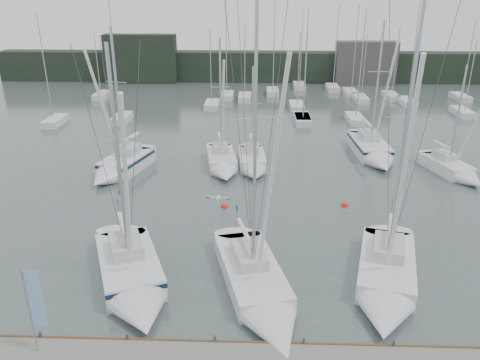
% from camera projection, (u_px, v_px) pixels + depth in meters
% --- Properties ---
extents(ground, '(160.00, 160.00, 0.00)m').
position_uv_depth(ground, '(259.00, 295.00, 24.95)').
color(ground, '#44524F').
rests_on(ground, ground).
extents(far_treeline, '(90.00, 4.00, 5.00)m').
position_uv_depth(far_treeline, '(258.00, 67.00, 81.29)').
color(far_treeline, black).
rests_on(far_treeline, ground).
extents(far_building_left, '(12.00, 3.00, 8.00)m').
position_uv_depth(far_building_left, '(141.00, 59.00, 79.52)').
color(far_building_left, black).
rests_on(far_building_left, ground).
extents(far_building_right, '(10.00, 3.00, 7.00)m').
position_uv_depth(far_building_right, '(365.00, 63.00, 78.47)').
color(far_building_right, '#44413F').
rests_on(far_building_right, ground).
extents(mast_forest, '(55.66, 27.34, 14.85)m').
position_uv_depth(mast_forest, '(294.00, 102.00, 65.26)').
color(mast_forest, silver).
rests_on(mast_forest, ground).
extents(sailboat_near_left, '(6.30, 9.53, 13.97)m').
position_uv_depth(sailboat_near_left, '(133.00, 283.00, 24.94)').
color(sailboat_near_left, silver).
rests_on(sailboat_near_left, ground).
extents(sailboat_near_center, '(5.39, 10.66, 16.08)m').
position_uv_depth(sailboat_near_center, '(262.00, 297.00, 24.00)').
color(sailboat_near_center, silver).
rests_on(sailboat_near_center, ground).
extents(sailboat_near_right, '(5.31, 9.86, 15.76)m').
position_uv_depth(sailboat_near_right, '(386.00, 286.00, 24.73)').
color(sailboat_near_right, silver).
rests_on(sailboat_near_right, ground).
extents(sailboat_mid_a, '(4.86, 8.21, 13.25)m').
position_uv_depth(sailboat_mid_a, '(118.00, 168.00, 40.70)').
color(sailboat_mid_a, silver).
rests_on(sailboat_mid_a, ground).
extents(sailboat_mid_b, '(3.61, 7.92, 12.14)m').
position_uv_depth(sailboat_mid_b, '(223.00, 164.00, 41.81)').
color(sailboat_mid_b, silver).
rests_on(sailboat_mid_b, ground).
extents(sailboat_mid_c, '(2.86, 6.95, 9.76)m').
position_uv_depth(sailboat_mid_c, '(253.00, 165.00, 41.80)').
color(sailboat_mid_c, silver).
rests_on(sailboat_mid_c, ground).
extents(sailboat_mid_d, '(3.31, 9.52, 13.49)m').
position_uv_depth(sailboat_mid_d, '(374.00, 152.00, 44.57)').
color(sailboat_mid_d, silver).
rests_on(sailboat_mid_d, ground).
extents(sailboat_mid_e, '(4.16, 7.39, 10.13)m').
position_uv_depth(sailboat_mid_e, '(456.00, 171.00, 40.35)').
color(sailboat_mid_e, silver).
rests_on(sailboat_mid_e, ground).
extents(buoy_a, '(0.57, 0.57, 0.57)m').
position_uv_depth(buoy_a, '(224.00, 207.00, 34.99)').
color(buoy_a, red).
rests_on(buoy_a, ground).
extents(buoy_b, '(0.59, 0.59, 0.59)m').
position_uv_depth(buoy_b, '(345.00, 206.00, 35.22)').
color(buoy_b, red).
rests_on(buoy_b, ground).
extents(buoy_c, '(0.65, 0.65, 0.65)m').
position_uv_depth(buoy_c, '(122.00, 192.00, 37.53)').
color(buoy_c, red).
rests_on(buoy_c, ground).
extents(dock_banner, '(0.63, 0.18, 4.20)m').
position_uv_depth(dock_banner, '(33.00, 304.00, 19.69)').
color(dock_banner, '#A6A9AE').
rests_on(dock_banner, dock).
extents(seagull, '(0.95, 0.44, 0.19)m').
position_uv_depth(seagull, '(218.00, 198.00, 20.66)').
color(seagull, silver).
rests_on(seagull, ground).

